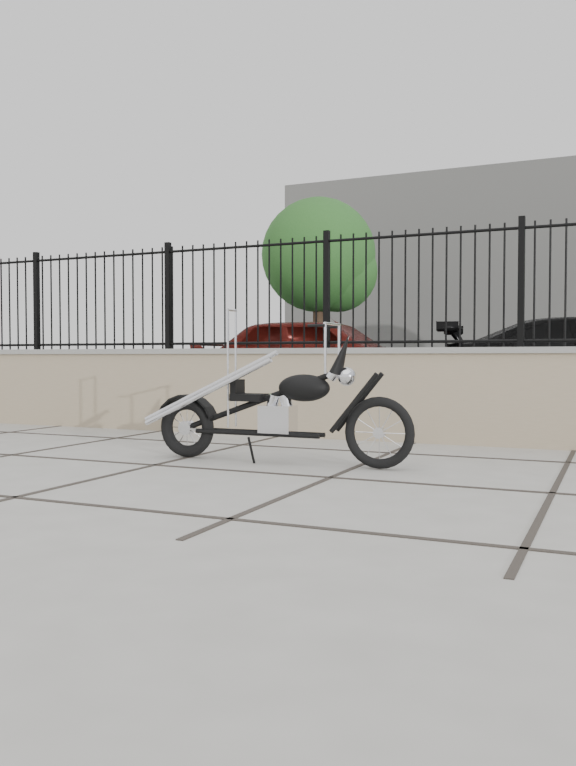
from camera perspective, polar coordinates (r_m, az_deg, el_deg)
The scene contains 9 objects.
ground_plane at distance 5.38m, azimuth 3.27°, elevation -7.25°, with size 90.00×90.00×0.00m, color #99968E.
parking_lot at distance 17.59m, azimuth 17.92°, elevation -0.91°, with size 30.00×30.00×0.00m, color black.
retaining_wall at distance 7.71m, azimuth 9.91°, elevation -0.89°, with size 14.00×0.36×0.96m, color gray.
iron_fence at distance 7.73m, azimuth 9.95°, elevation 7.13°, with size 14.00×0.08×1.20m, color black.
background_building at distance 31.68m, azimuth 20.76°, elevation 7.55°, with size 22.00×6.00×8.00m, color beige.
chopper_motorcycle at distance 6.07m, azimuth -1.16°, elevation -0.09°, with size 2.14×0.38×1.29m, color black, non-canonical shape.
car_red at distance 12.65m, azimuth 2.72°, elevation 1.66°, with size 1.87×4.64×1.58m, color #490E0A.
bollard_a at distance 10.82m, azimuth 2.87°, elevation -0.23°, with size 0.11×0.11×0.89m, color #0B2BA8.
tree_left at distance 23.75m, azimuth 2.34°, elevation 10.12°, with size 3.57×3.57×6.02m.
Camera 1 is at (1.89, -4.96, 0.86)m, focal length 35.00 mm.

